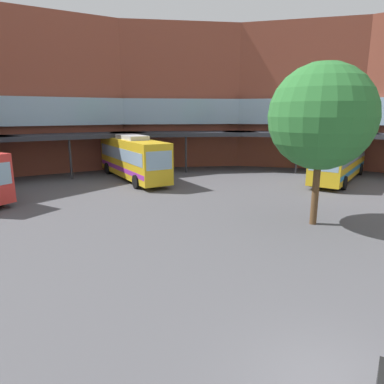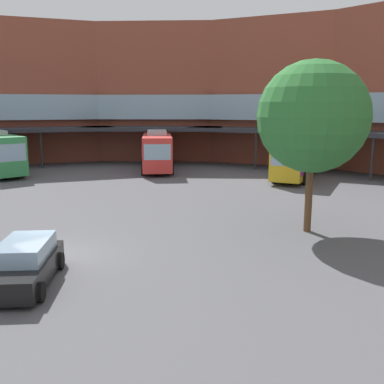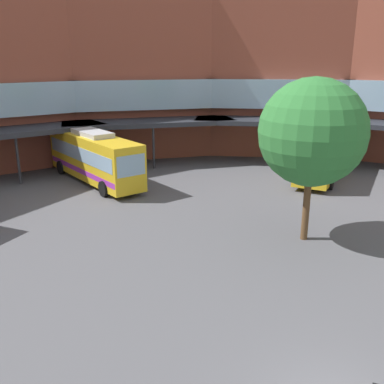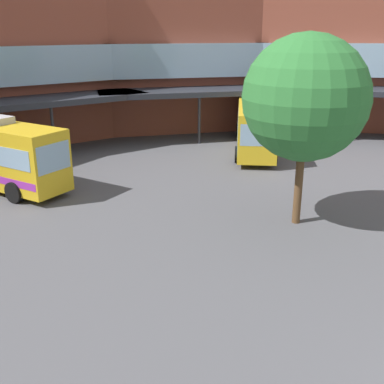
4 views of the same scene
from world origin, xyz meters
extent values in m
cube|color=brown|center=(13.14, 32.33, 7.49)|extent=(15.99, 11.14, 14.97)
cube|color=#8CADC6|center=(12.92, 31.78, 5.99)|extent=(14.71, 10.80, 2.62)
cube|color=#282B33|center=(11.26, 27.70, 3.74)|extent=(15.24, 9.29, 0.40)
cylinder|color=#2D2D33|center=(10.66, 26.22, 1.87)|extent=(0.20, 0.20, 3.74)
cube|color=brown|center=(0.00, 34.90, 7.49)|extent=(14.82, 6.00, 14.97)
cube|color=#8CADC6|center=(0.00, 34.30, 5.99)|extent=(13.34, 6.24, 2.62)
cube|color=#282B33|center=(0.00, 29.90, 3.74)|extent=(14.82, 4.00, 0.40)
cylinder|color=#2D2D33|center=(0.00, 28.30, 1.87)|extent=(0.20, 0.20, 3.74)
cube|color=#282B33|center=(-11.26, 27.70, 3.74)|extent=(15.24, 9.29, 0.40)
cylinder|color=#2D2D33|center=(-10.66, 26.22, 1.87)|extent=(0.20, 0.20, 3.74)
cube|color=gold|center=(-5.14, 25.39, 1.97)|extent=(6.55, 11.42, 3.24)
cube|color=#8CADC6|center=(-5.14, 25.39, 2.36)|extent=(6.33, 10.81, 1.04)
cube|color=purple|center=(-5.14, 25.39, 1.06)|extent=(6.48, 11.22, 0.39)
cube|color=#8CADC6|center=(-3.00, 20.18, 2.36)|extent=(2.01, 0.92, 1.43)
cube|color=#B2B2B7|center=(-5.14, 25.39, 3.77)|extent=(3.11, 4.42, 0.36)
cylinder|color=black|center=(-2.56, 22.27, 0.55)|extent=(0.70, 1.13, 1.10)
cylinder|color=black|center=(-4.79, 21.36, 0.55)|extent=(0.70, 1.13, 1.10)
cylinder|color=black|center=(-5.50, 29.42, 0.55)|extent=(0.70, 1.13, 1.10)
cylinder|color=black|center=(-7.73, 28.50, 0.55)|extent=(0.70, 1.13, 1.10)
cube|color=gold|center=(12.92, 22.45, 1.89)|extent=(9.44, 10.14, 3.07)
cube|color=#8CADC6|center=(12.92, 22.45, 2.25)|extent=(9.03, 9.66, 0.98)
cube|color=#267FBF|center=(12.92, 22.45, 1.03)|extent=(9.31, 9.98, 0.37)
cube|color=#8CADC6|center=(9.15, 18.24, 2.25)|extent=(1.70, 1.54, 1.35)
cube|color=#B2B2B7|center=(12.92, 22.45, 3.60)|extent=(4.03, 4.21, 0.36)
cylinder|color=black|center=(11.26, 18.74, 0.55)|extent=(0.96, 1.02, 1.10)
cylinder|color=black|center=(9.42, 20.39, 0.55)|extent=(0.96, 1.02, 1.10)
cylinder|color=black|center=(16.43, 24.51, 0.55)|extent=(0.96, 1.02, 1.10)
cylinder|color=black|center=(14.59, 26.16, 0.55)|extent=(0.96, 1.02, 1.10)
cylinder|color=brown|center=(4.87, 11.12, 2.10)|extent=(0.36, 0.36, 4.19)
sphere|color=#2D7233|center=(4.87, 11.12, 5.67)|extent=(5.37, 5.37, 5.37)
camera|label=1|loc=(-4.01, -5.52, 5.87)|focal=32.08mm
camera|label=2|loc=(16.59, -7.70, 6.23)|focal=41.37mm
camera|label=3|loc=(-6.44, -7.88, 9.20)|focal=40.75mm
camera|label=4|loc=(-10.73, -2.15, 8.46)|focal=43.92mm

